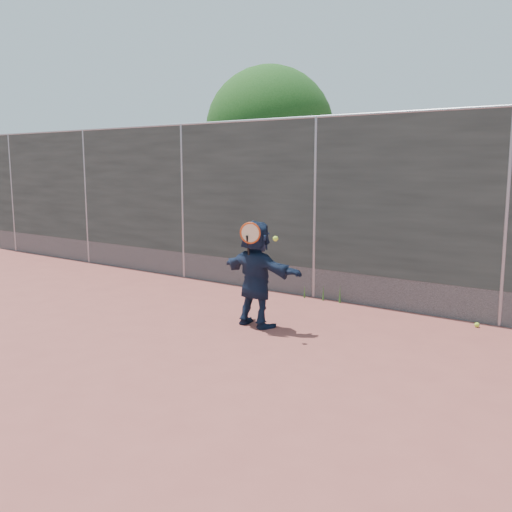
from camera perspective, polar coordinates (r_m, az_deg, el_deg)
The scene contains 7 objects.
ground at distance 7.10m, azimuth -8.80°, elevation -9.31°, with size 80.00×80.00×0.00m, color #9E4C42.
player at distance 7.89m, azimuth 0.00°, elevation -1.77°, with size 1.38×0.44×1.48m, color #16233D.
ball_ground at distance 8.54m, azimuth 21.22°, elevation -6.44°, with size 0.07×0.07×0.07m, color #BDEF35.
fence at distance 9.56m, azimuth 5.94°, elevation 5.16°, with size 20.00×0.06×3.03m.
swing_action at distance 7.58m, azimuth -0.35°, elevation 2.13°, with size 0.65×0.21×0.51m.
tree_left at distance 13.66m, azimuth 2.04°, elevation 12.07°, with size 3.15×3.00×4.53m.
weed_clump at distance 9.53m, azimuth 6.98°, elevation -3.68°, with size 0.68×0.07×0.30m.
Camera 1 is at (4.78, -4.76, 2.23)m, focal length 40.00 mm.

